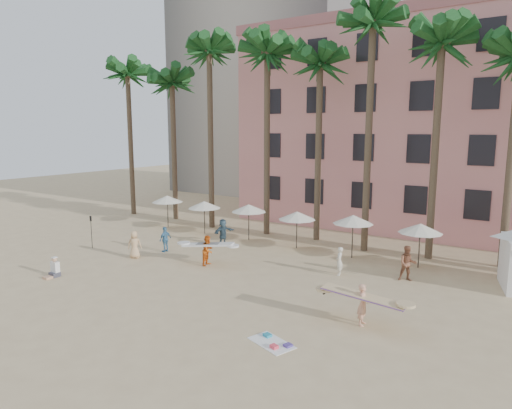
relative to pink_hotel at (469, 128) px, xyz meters
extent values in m
plane|color=#D1B789|center=(-7.00, -26.00, -8.00)|extent=(120.00, 120.00, 0.00)
cube|color=pink|center=(0.00, 0.00, 0.00)|extent=(35.00, 14.00, 16.00)
cylinder|color=brown|center=(-27.00, -11.00, -1.50)|extent=(0.44, 0.44, 13.00)
cylinder|color=brown|center=(-22.00, -10.50, -2.00)|extent=(0.44, 0.44, 12.00)
cylinder|color=brown|center=(-17.00, -11.50, -1.00)|extent=(0.44, 0.44, 14.00)
cylinder|color=brown|center=(-12.00, -11.00, -1.25)|extent=(0.44, 0.44, 13.50)
cylinder|color=brown|center=(-8.00, -10.50, -1.75)|extent=(0.44, 0.44, 12.50)
cylinder|color=brown|center=(-4.00, -11.50, -0.75)|extent=(0.44, 0.44, 14.50)
cylinder|color=brown|center=(0.00, -11.00, -1.50)|extent=(0.44, 0.44, 13.00)
cylinder|color=brown|center=(4.00, -10.50, -2.00)|extent=(0.44, 0.44, 12.00)
cylinder|color=#332B23|center=(-20.00, -13.50, -6.75)|extent=(0.07, 0.07, 2.50)
cone|color=white|center=(-20.00, -13.50, -5.65)|extent=(2.50, 2.50, 0.55)
cylinder|color=#332B23|center=(-16.00, -13.60, -6.80)|extent=(0.07, 0.07, 2.40)
cone|color=white|center=(-16.00, -13.60, -5.75)|extent=(2.50, 2.50, 0.55)
cylinder|color=#332B23|center=(-12.00, -13.40, -6.75)|extent=(0.07, 0.07, 2.50)
cone|color=white|center=(-12.00, -13.40, -5.65)|extent=(2.50, 2.50, 0.55)
cylinder|color=#332B23|center=(-8.00, -13.50, -6.80)|extent=(0.07, 0.07, 2.40)
cone|color=white|center=(-8.00, -13.50, -5.75)|extent=(2.50, 2.50, 0.55)
cylinder|color=#332B23|center=(-4.00, -13.60, -6.70)|extent=(0.07, 0.07, 2.60)
cone|color=white|center=(-4.00, -13.60, -5.55)|extent=(2.50, 2.50, 0.55)
cylinder|color=#332B23|center=(0.00, -13.40, -6.75)|extent=(0.07, 0.07, 2.50)
cone|color=white|center=(0.00, -13.40, -5.65)|extent=(2.50, 2.50, 0.55)
cube|color=white|center=(-2.08, -26.18, -7.99)|extent=(2.03, 1.53, 0.02)
cube|color=teal|center=(-2.49, -25.82, -7.93)|extent=(0.37, 0.33, 0.10)
cube|color=#F54457|center=(-1.77, -26.50, -7.92)|extent=(0.34, 0.30, 0.12)
cube|color=#4F3C91|center=(-1.41, -26.09, -7.94)|extent=(0.34, 0.37, 0.08)
imported|color=#E29E7F|center=(0.16, -22.70, -7.12)|extent=(0.51, 0.69, 1.75)
cube|color=#DBBC89|center=(0.16, -22.70, -6.77)|extent=(3.44, 0.94, 0.40)
imported|color=orange|center=(-10.49, -19.79, -7.11)|extent=(0.80, 0.96, 1.79)
cube|color=silver|center=(-10.49, -19.79, -6.75)|extent=(3.10, 1.80, 0.31)
imported|color=tan|center=(-15.25, -21.21, -7.13)|extent=(1.01, 0.95, 1.73)
imported|color=#344C5B|center=(-12.62, -15.62, -7.07)|extent=(0.89, 1.79, 1.85)
imported|color=silver|center=(-3.27, -17.23, -7.21)|extent=(0.54, 0.67, 1.59)
imported|color=#4C88B3|center=(-14.71, -19.08, -7.16)|extent=(0.41, 0.98, 1.68)
imported|color=#90563C|center=(0.11, -16.09, -7.05)|extent=(1.14, 1.05, 1.90)
cylinder|color=black|center=(-19.46, -21.22, -6.95)|extent=(0.04, 0.04, 2.10)
cube|color=black|center=(-19.46, -21.22, -5.95)|extent=(0.18, 0.03, 0.35)
cube|color=#3F3F4C|center=(-16.07, -26.15, -7.87)|extent=(0.48, 0.45, 0.26)
cube|color=tan|center=(-16.07, -26.52, -7.94)|extent=(0.43, 0.48, 0.13)
cube|color=white|center=(-16.07, -26.10, -7.46)|extent=(0.47, 0.28, 0.59)
sphere|color=tan|center=(-16.07, -26.10, -7.03)|extent=(0.26, 0.26, 0.26)
camera|label=1|loc=(6.41, -39.87, -0.01)|focal=32.00mm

